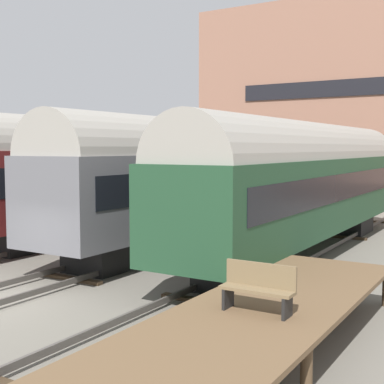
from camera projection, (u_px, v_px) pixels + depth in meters
track_right at (134, 332)px, 11.38m from camera, size 2.60×60.00×0.26m
train_car_green at (308, 179)px, 20.38m from camera, size 2.95×18.26×5.04m
train_car_grey at (187, 174)px, 22.10m from camera, size 3.06×15.89×5.25m
train_car_maroon at (102, 170)px, 24.92m from camera, size 3.02×15.26×5.37m
station_platform at (234, 329)px, 9.19m from camera, size 2.91×12.47×1.02m
bench at (258, 286)px, 9.87m from camera, size 1.40×0.40×0.91m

